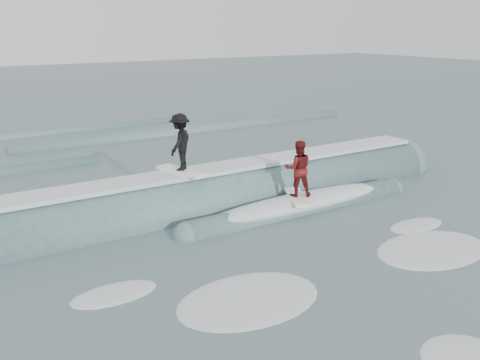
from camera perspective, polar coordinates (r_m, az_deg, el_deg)
ground at (r=15.50m, az=9.18°, el=-7.89°), size 160.00×160.00×0.00m
breaking_wave at (r=19.55m, az=-0.83°, el=-2.37°), size 20.94×4.11×2.67m
surfer_black at (r=18.19m, az=-6.40°, el=3.87°), size 1.41×2.07×2.04m
surfer_red at (r=18.37m, az=6.22°, el=1.01°), size 1.36×2.04×2.05m
whitewater at (r=14.50m, az=14.48°, el=-10.00°), size 12.03×7.58×0.10m
far_swells at (r=29.52m, az=-18.94°, el=3.10°), size 40.64×8.65×0.80m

